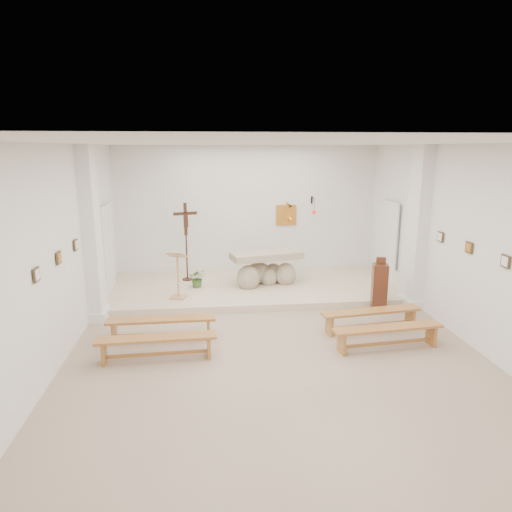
{
  "coord_description": "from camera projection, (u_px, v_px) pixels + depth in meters",
  "views": [
    {
      "loc": [
        -1.12,
        -7.16,
        3.43
      ],
      "look_at": [
        -0.15,
        1.6,
        1.33
      ],
      "focal_mm": 32.0,
      "sensor_mm": 36.0,
      "label": 1
    }
  ],
  "objects": [
    {
      "name": "station_frame_right_mid",
      "position": [
        469.0,
        248.0,
        8.01
      ],
      "size": [
        0.03,
        0.2,
        0.2
      ],
      "primitive_type": "cube",
      "color": "#44331E",
      "rests_on": "wall_right"
    },
    {
      "name": "bench_left_second",
      "position": [
        157.0,
        343.0,
        7.49
      ],
      "size": [
        1.97,
        0.38,
        0.41
      ],
      "rotation": [
        0.0,
        0.0,
        0.04
      ],
      "color": "#A97431",
      "rests_on": "ground"
    },
    {
      "name": "sanctuary_platform",
      "position": [
        253.0,
        288.0,
        11.21
      ],
      "size": [
        6.98,
        3.0,
        0.15
      ],
      "primitive_type": "cube",
      "color": "beige",
      "rests_on": "ground"
    },
    {
      "name": "bench_right_front",
      "position": [
        371.0,
        315.0,
        8.71
      ],
      "size": [
        1.98,
        0.56,
        0.41
      ],
      "rotation": [
        0.0,
        0.0,
        0.13
      ],
      "color": "#A97431",
      "rests_on": "ground"
    },
    {
      "name": "station_frame_left_mid",
      "position": [
        59.0,
        258.0,
        7.26
      ],
      "size": [
        0.03,
        0.2,
        0.2
      ],
      "primitive_type": "cube",
      "color": "#44331E",
      "rests_on": "wall_left"
    },
    {
      "name": "bench_right_second",
      "position": [
        388.0,
        332.0,
        7.91
      ],
      "size": [
        1.98,
        0.5,
        0.41
      ],
      "rotation": [
        0.0,
        0.0,
        0.1
      ],
      "color": "#A97431",
      "rests_on": "ground"
    },
    {
      "name": "sanctuary_lamp",
      "position": [
        314.0,
        210.0,
        12.16
      ],
      "size": [
        0.11,
        0.36,
        0.44
      ],
      "color": "black",
      "rests_on": "wall_back"
    },
    {
      "name": "altar",
      "position": [
        265.0,
        271.0,
        11.18
      ],
      "size": [
        1.82,
        1.04,
        0.89
      ],
      "rotation": [
        0.0,
        0.0,
        0.23
      ],
      "color": "#BEAA91",
      "rests_on": "sanctuary_platform"
    },
    {
      "name": "potted_plant",
      "position": [
        198.0,
        278.0,
        10.97
      ],
      "size": [
        0.41,
        0.36,
        0.45
      ],
      "primitive_type": "imported",
      "rotation": [
        0.0,
        0.0,
        0.01
      ],
      "color": "#386227",
      "rests_on": "sanctuary_platform"
    },
    {
      "name": "station_frame_right_front",
      "position": [
        505.0,
        261.0,
        7.04
      ],
      "size": [
        0.03,
        0.2,
        0.2
      ],
      "primitive_type": "cube",
      "color": "#44331E",
      "rests_on": "wall_right"
    },
    {
      "name": "crucifix_stand",
      "position": [
        186.0,
        236.0,
        11.35
      ],
      "size": [
        0.59,
        0.26,
        1.97
      ],
      "rotation": [
        0.0,
        0.0,
        0.27
      ],
      "color": "#3B2213",
      "rests_on": "sanctuary_platform"
    },
    {
      "name": "pilaster_right",
      "position": [
        417.0,
        228.0,
        9.73
      ],
      "size": [
        0.26,
        0.55,
        3.5
      ],
      "primitive_type": "cube",
      "color": "white",
      "rests_on": "ground"
    },
    {
      "name": "station_frame_left_front",
      "position": [
        36.0,
        275.0,
        6.3
      ],
      "size": [
        0.03,
        0.2,
        0.2
      ],
      "primitive_type": "cube",
      "color": "#44331E",
      "rests_on": "wall_left"
    },
    {
      "name": "wall_left",
      "position": [
        53.0,
        259.0,
        7.06
      ],
      "size": [
        0.02,
        10.0,
        3.5
      ],
      "primitive_type": "cube",
      "color": "white",
      "rests_on": "ground"
    },
    {
      "name": "ceiling",
      "position": [
        277.0,
        144.0,
        7.03
      ],
      "size": [
        7.0,
        10.0,
        0.02
      ],
      "primitive_type": "cube",
      "color": "silver",
      "rests_on": "wall_back"
    },
    {
      "name": "bench_left_front",
      "position": [
        161.0,
        324.0,
        8.29
      ],
      "size": [
        1.96,
        0.33,
        0.41
      ],
      "rotation": [
        0.0,
        0.0,
        0.01
      ],
      "color": "#A97431",
      "rests_on": "ground"
    },
    {
      "name": "radiator_right",
      "position": [
        401.0,
        285.0,
        10.76
      ],
      "size": [
        0.1,
        0.85,
        0.52
      ],
      "primitive_type": "cube",
      "color": "silver",
      "rests_on": "ground"
    },
    {
      "name": "donation_pedestal",
      "position": [
        379.0,
        286.0,
        9.83
      ],
      "size": [
        0.37,
        0.37,
        1.16
      ],
      "rotation": [
        0.0,
        0.0,
        -0.22
      ],
      "color": "#512817",
      "rests_on": "ground"
    },
    {
      "name": "wall_right",
      "position": [
        477.0,
        248.0,
        7.81
      ],
      "size": [
        0.02,
        10.0,
        3.5
      ],
      "primitive_type": "cube",
      "color": "white",
      "rests_on": "ground"
    },
    {
      "name": "radiator_left",
      "position": [
        102.0,
        295.0,
        10.02
      ],
      "size": [
        0.1,
        0.85,
        0.52
      ],
      "primitive_type": "cube",
      "color": "silver",
      "rests_on": "ground"
    },
    {
      "name": "station_frame_left_rear",
      "position": [
        76.0,
        245.0,
        8.23
      ],
      "size": [
        0.03,
        0.2,
        0.2
      ],
      "primitive_type": "cube",
      "color": "#44331E",
      "rests_on": "wall_left"
    },
    {
      "name": "ground",
      "position": [
        275.0,
        352.0,
        7.84
      ],
      "size": [
        7.0,
        10.0,
        0.0
      ],
      "primitive_type": "cube",
      "color": "tan",
      "rests_on": "ground"
    },
    {
      "name": "wall_back",
      "position": [
        248.0,
        212.0,
        12.26
      ],
      "size": [
        7.0,
        0.02,
        3.5
      ],
      "primitive_type": "cube",
      "color": "white",
      "rests_on": "ground"
    },
    {
      "name": "station_frame_right_rear",
      "position": [
        441.0,
        237.0,
        8.97
      ],
      "size": [
        0.03,
        0.2,
        0.2
      ],
      "primitive_type": "cube",
      "color": "#44331E",
      "rests_on": "wall_right"
    },
    {
      "name": "pilaster_left",
      "position": [
        92.0,
        235.0,
        9.01
      ],
      "size": [
        0.26,
        0.55,
        3.5
      ],
      "primitive_type": "cube",
      "color": "white",
      "rests_on": "ground"
    },
    {
      "name": "lectern",
      "position": [
        178.0,
        275.0,
        10.09
      ],
      "size": [
        0.46,
        0.41,
        1.09
      ],
      "rotation": [
        0.0,
        0.0,
        -0.26
      ],
      "color": "tan",
      "rests_on": "sanctuary_platform"
    },
    {
      "name": "gold_wall_relief",
      "position": [
        286.0,
        215.0,
        12.37
      ],
      "size": [
        0.55,
        0.04,
        0.55
      ],
      "primitive_type": "cube",
      "color": "gold",
      "rests_on": "wall_back"
    }
  ]
}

